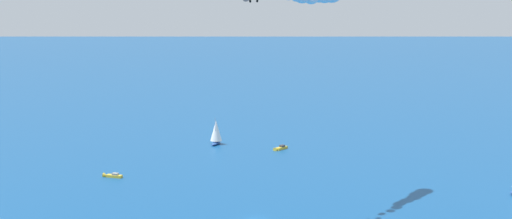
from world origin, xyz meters
The scene contains 4 objects.
ground_plane centered at (0.00, 0.00, 0.00)m, with size 2000.00×2000.00×0.00m, color navy.
motorboat_inshore centered at (33.35, -39.97, 0.42)m, with size 5.50×3.59×1.57m.
motorboat_offshore centered at (-17.53, -66.69, 0.46)m, with size 5.35×5.03×1.70m.
sailboat_mid_cluster centered at (2.03, -77.99, 4.13)m, with size 5.02×7.23×9.04m.
Camera 1 is at (19.25, 131.55, 45.15)m, focal length 45.15 mm.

